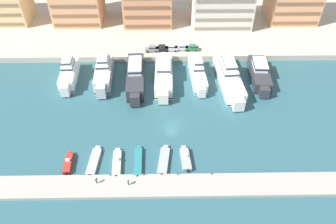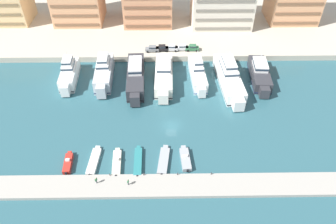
{
  "view_description": "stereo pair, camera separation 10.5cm",
  "coord_description": "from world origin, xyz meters",
  "px_view_note": "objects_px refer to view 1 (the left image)",
  "views": [
    {
      "loc": [
        -1.63,
        -56.36,
        54.67
      ],
      "look_at": [
        -0.75,
        2.06,
        2.5
      ],
      "focal_mm": 35.0,
      "sensor_mm": 36.0,
      "label": 1
    },
    {
      "loc": [
        -1.53,
        -56.37,
        54.67
      ],
      "look_at": [
        -0.75,
        2.06,
        2.5
      ],
      "focal_mm": 35.0,
      "sensor_mm": 36.0,
      "label": 2
    }
  ],
  "objects_px": {
    "motorboat_grey_center_right": "(185,159)",
    "car_black_left": "(162,48)",
    "car_silver_mid_left": "(171,48)",
    "pedestrian_mid_deck": "(96,180)",
    "yacht_ivory_center_left": "(164,74)",
    "yacht_white_far_left": "(69,73)",
    "car_silver_center_left": "(182,47)",
    "yacht_white_center_right": "(229,77)",
    "motorboat_white_left": "(94,161)",
    "yacht_charcoal_mid_left": "(136,76)",
    "yacht_charcoal_mid_right": "(260,73)",
    "motorboat_red_far_left": "(68,163)",
    "motorboat_grey_center": "(164,160)",
    "yacht_white_center": "(197,73)",
    "motorboat_teal_center_left": "(138,161)",
    "car_grey_far_left": "(152,49)",
    "car_green_center": "(192,47)",
    "yacht_silver_left": "(104,72)",
    "motorboat_cream_mid_left": "(117,162)",
    "pedestrian_near_edge": "(128,182)"
  },
  "relations": [
    {
      "from": "motorboat_grey_center_right",
      "to": "car_black_left",
      "type": "xyz_separation_m",
      "value": [
        -5.06,
        42.09,
        2.22
      ]
    },
    {
      "from": "car_silver_mid_left",
      "to": "pedestrian_mid_deck",
      "type": "bearing_deg",
      "value": -108.18
    },
    {
      "from": "yacht_ivory_center_left",
      "to": "motorboat_grey_center_right",
      "type": "height_order",
      "value": "yacht_ivory_center_left"
    },
    {
      "from": "yacht_white_far_left",
      "to": "pedestrian_mid_deck",
      "type": "xyz_separation_m",
      "value": [
        12.74,
        -35.66,
        -0.66
      ]
    },
    {
      "from": "yacht_ivory_center_left",
      "to": "car_silver_center_left",
      "type": "height_order",
      "value": "yacht_ivory_center_left"
    },
    {
      "from": "yacht_white_center_right",
      "to": "motorboat_white_left",
      "type": "bearing_deg",
      "value": -140.14
    },
    {
      "from": "yacht_charcoal_mid_left",
      "to": "car_black_left",
      "type": "relative_size",
      "value": 5.22
    },
    {
      "from": "yacht_charcoal_mid_right",
      "to": "motorboat_white_left",
      "type": "height_order",
      "value": "yacht_charcoal_mid_right"
    },
    {
      "from": "motorboat_red_far_left",
      "to": "motorboat_grey_center",
      "type": "bearing_deg",
      "value": 1.7
    },
    {
      "from": "yacht_white_center",
      "to": "yacht_white_center_right",
      "type": "distance_m",
      "value": 8.7
    },
    {
      "from": "pedestrian_mid_deck",
      "to": "motorboat_teal_center_left",
      "type": "bearing_deg",
      "value": 35.74
    },
    {
      "from": "motorboat_grey_center",
      "to": "car_grey_far_left",
      "type": "bearing_deg",
      "value": 94.52
    },
    {
      "from": "yacht_charcoal_mid_right",
      "to": "motorboat_grey_center",
      "type": "bearing_deg",
      "value": -132.27
    },
    {
      "from": "car_grey_far_left",
      "to": "car_silver_center_left",
      "type": "height_order",
      "value": "same"
    },
    {
      "from": "yacht_charcoal_mid_left",
      "to": "motorboat_grey_center",
      "type": "xyz_separation_m",
      "value": [
        7.6,
        -28.56,
        -1.81
      ]
    },
    {
      "from": "yacht_white_far_left",
      "to": "car_black_left",
      "type": "height_order",
      "value": "yacht_white_far_left"
    },
    {
      "from": "yacht_ivory_center_left",
      "to": "motorboat_white_left",
      "type": "height_order",
      "value": "yacht_ivory_center_left"
    },
    {
      "from": "motorboat_white_left",
      "to": "car_silver_mid_left",
      "type": "height_order",
      "value": "car_silver_mid_left"
    },
    {
      "from": "yacht_charcoal_mid_left",
      "to": "motorboat_grey_center_right",
      "type": "distance_m",
      "value": 30.91
    },
    {
      "from": "yacht_ivory_center_left",
      "to": "car_green_center",
      "type": "bearing_deg",
      "value": 56.23
    },
    {
      "from": "car_silver_mid_left",
      "to": "motorboat_teal_center_left",
      "type": "bearing_deg",
      "value": -100.62
    },
    {
      "from": "yacht_white_center_right",
      "to": "motorboat_teal_center_left",
      "type": "distance_m",
      "value": 36.37
    },
    {
      "from": "car_silver_mid_left",
      "to": "car_green_center",
      "type": "height_order",
      "value": "same"
    },
    {
      "from": "motorboat_grey_center",
      "to": "motorboat_red_far_left",
      "type": "bearing_deg",
      "value": -178.3
    },
    {
      "from": "car_silver_center_left",
      "to": "pedestrian_mid_deck",
      "type": "xyz_separation_m",
      "value": [
        -19.1,
        -48.54,
        -1.06
      ]
    },
    {
      "from": "yacht_charcoal_mid_right",
      "to": "motorboat_teal_center_left",
      "type": "xyz_separation_m",
      "value": [
        -32.39,
        -29.85,
        -1.55
      ]
    },
    {
      "from": "motorboat_white_left",
      "to": "motorboat_grey_center",
      "type": "height_order",
      "value": "motorboat_grey_center"
    },
    {
      "from": "yacht_white_far_left",
      "to": "yacht_silver_left",
      "type": "bearing_deg",
      "value": 1.63
    },
    {
      "from": "yacht_white_center",
      "to": "motorboat_teal_center_left",
      "type": "relative_size",
      "value": 2.03
    },
    {
      "from": "yacht_white_center",
      "to": "car_silver_center_left",
      "type": "bearing_deg",
      "value": 106.52
    },
    {
      "from": "pedestrian_mid_deck",
      "to": "yacht_white_center_right",
      "type": "bearing_deg",
      "value": 46.85
    },
    {
      "from": "yacht_charcoal_mid_right",
      "to": "motorboat_grey_center",
      "type": "xyz_separation_m",
      "value": [
        -26.92,
        -29.61,
        -1.57
      ]
    },
    {
      "from": "motorboat_cream_mid_left",
      "to": "motorboat_grey_center_right",
      "type": "xyz_separation_m",
      "value": [
        14.59,
        0.69,
        0.1
      ]
    },
    {
      "from": "motorboat_cream_mid_left",
      "to": "car_grey_far_left",
      "type": "height_order",
      "value": "car_grey_far_left"
    },
    {
      "from": "car_silver_center_left",
      "to": "car_grey_far_left",
      "type": "bearing_deg",
      "value": -175.93
    },
    {
      "from": "car_silver_mid_left",
      "to": "car_silver_center_left",
      "type": "distance_m",
      "value": 3.24
    },
    {
      "from": "motorboat_grey_center_right",
      "to": "motorboat_red_far_left",
      "type": "bearing_deg",
      "value": -178.1
    },
    {
      "from": "motorboat_grey_center",
      "to": "car_silver_center_left",
      "type": "relative_size",
      "value": 2.0
    },
    {
      "from": "yacht_white_center_right",
      "to": "motorboat_grey_center_right",
      "type": "bearing_deg",
      "value": -116.04
    },
    {
      "from": "yacht_white_far_left",
      "to": "car_silver_mid_left",
      "type": "bearing_deg",
      "value": 23.86
    },
    {
      "from": "yacht_silver_left",
      "to": "pedestrian_near_edge",
      "type": "relative_size",
      "value": 11.64
    },
    {
      "from": "yacht_white_far_left",
      "to": "motorboat_grey_center",
      "type": "relative_size",
      "value": 1.86
    },
    {
      "from": "pedestrian_near_edge",
      "to": "pedestrian_mid_deck",
      "type": "distance_m",
      "value": 6.35
    },
    {
      "from": "yacht_white_far_left",
      "to": "car_green_center",
      "type": "xyz_separation_m",
      "value": [
        35.06,
        12.68,
        0.4
      ]
    },
    {
      "from": "motorboat_red_far_left",
      "to": "motorboat_grey_center_right",
      "type": "height_order",
      "value": "motorboat_red_far_left"
    },
    {
      "from": "yacht_white_center_right",
      "to": "yacht_charcoal_mid_left",
      "type": "bearing_deg",
      "value": 177.64
    },
    {
      "from": "motorboat_white_left",
      "to": "yacht_silver_left",
      "type": "bearing_deg",
      "value": 93.0
    },
    {
      "from": "motorboat_grey_center_right",
      "to": "car_green_center",
      "type": "height_order",
      "value": "car_green_center"
    },
    {
      "from": "yacht_ivory_center_left",
      "to": "pedestrian_mid_deck",
      "type": "bearing_deg",
      "value": -111.01
    },
    {
      "from": "yacht_white_far_left",
      "to": "pedestrian_near_edge",
      "type": "xyz_separation_m",
      "value": [
        19.07,
        -36.14,
        -0.71
      ]
    }
  ]
}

